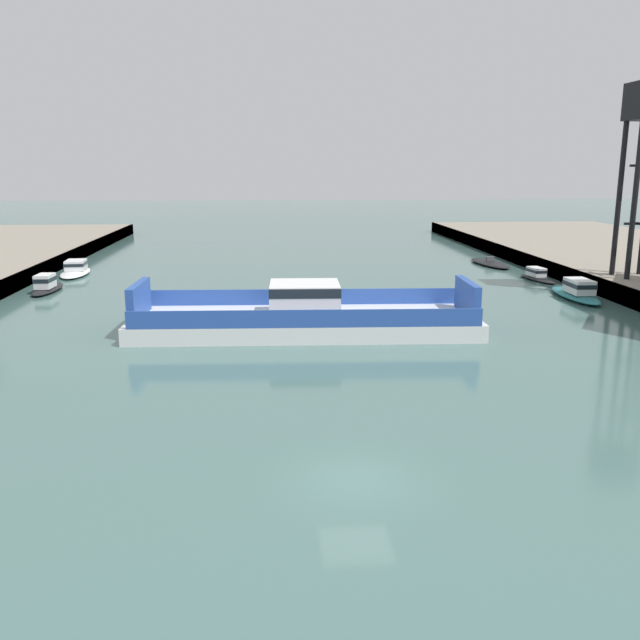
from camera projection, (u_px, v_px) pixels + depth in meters
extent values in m
plane|color=#476B66|center=(357.00, 480.00, 23.09)|extent=(400.00, 400.00, 0.00)
cube|color=silver|center=(305.00, 323.00, 43.84)|extent=(22.66, 7.98, 1.10)
cube|color=#284CA3|center=(304.00, 297.00, 46.99)|extent=(21.48, 0.98, 1.10)
cube|color=#284CA3|center=(306.00, 319.00, 40.19)|extent=(21.48, 0.98, 1.10)
cube|color=silver|center=(305.00, 299.00, 43.47)|extent=(4.63, 4.08, 2.14)
cube|color=black|center=(305.00, 288.00, 43.31)|extent=(4.67, 4.12, 0.60)
cube|color=#284CA3|center=(467.00, 298.00, 43.87)|extent=(0.70, 4.98, 2.20)
cube|color=#284CA3|center=(139.00, 300.00, 43.06)|extent=(0.70, 4.98, 2.20)
ellipsoid|color=black|center=(48.00, 289.00, 57.93)|extent=(1.96, 6.13, 0.43)
cube|color=silver|center=(45.00, 281.00, 57.31)|extent=(1.32, 2.16, 1.17)
cube|color=black|center=(45.00, 279.00, 57.27)|extent=(1.36, 2.22, 0.35)
ellipsoid|color=black|center=(538.00, 279.00, 63.67)|extent=(2.36, 5.76, 0.36)
cube|color=silver|center=(536.00, 272.00, 63.94)|extent=(1.38, 2.09, 0.85)
cube|color=black|center=(536.00, 271.00, 63.91)|extent=(1.42, 2.15, 0.25)
ellipsoid|color=white|center=(75.00, 273.00, 67.08)|extent=(3.21, 7.73, 0.43)
cube|color=silver|center=(76.00, 265.00, 67.47)|extent=(2.03, 2.78, 0.98)
cube|color=black|center=(76.00, 264.00, 67.44)|extent=(2.09, 2.86, 0.29)
ellipsoid|color=#237075|center=(575.00, 295.00, 54.80)|extent=(2.41, 7.87, 0.59)
cube|color=silver|center=(579.00, 286.00, 54.04)|extent=(1.65, 2.77, 1.14)
cube|color=black|center=(580.00, 284.00, 54.01)|extent=(1.69, 2.85, 0.34)
ellipsoid|color=black|center=(490.00, 263.00, 73.61)|extent=(3.42, 8.44, 0.47)
cube|color=#4C4C51|center=(490.00, 259.00, 73.50)|extent=(0.91, 0.50, 0.50)
cylinder|color=black|center=(619.00, 200.00, 56.31)|extent=(0.44, 0.44, 12.73)
cylinder|color=black|center=(635.00, 201.00, 53.92)|extent=(0.44, 0.44, 12.73)
cube|color=black|center=(638.00, 224.00, 55.63)|extent=(2.46, 0.20, 0.20)
cube|color=black|center=(638.00, 224.00, 55.63)|extent=(0.20, 2.46, 0.20)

